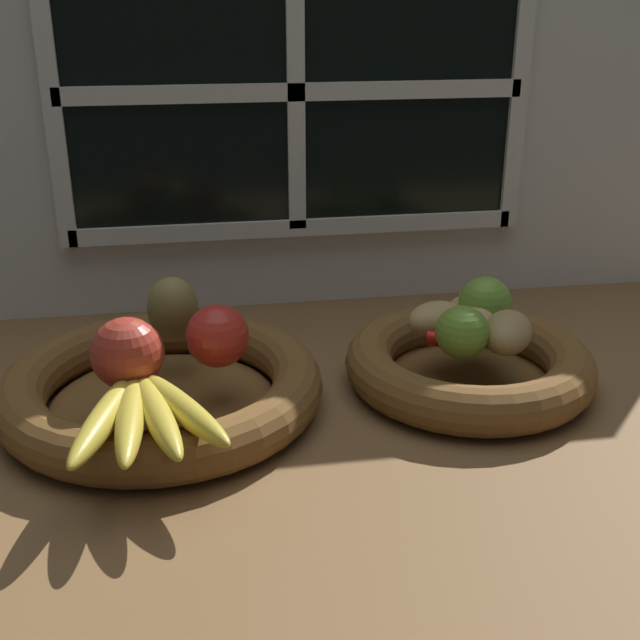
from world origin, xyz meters
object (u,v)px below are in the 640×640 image
at_px(apple_red_right, 217,336).
at_px(fruit_bowl_right, 469,365).
at_px(potato_back, 475,312).
at_px(potato_large, 472,326).
at_px(pear_brown, 173,308).
at_px(chili_pepper, 471,343).
at_px(apple_red_front, 127,353).
at_px(lime_near, 462,332).
at_px(potato_oblong, 436,319).
at_px(fruit_bowl_left, 162,388).
at_px(lime_far, 485,303).
at_px(potato_small, 507,332).
at_px(banana_bunch_front, 143,411).

bearing_deg(apple_red_right, fruit_bowl_right, 2.59).
bearing_deg(potato_back, potato_large, -114.44).
height_order(fruit_bowl_right, apple_red_right, apple_red_right).
bearing_deg(apple_red_right, pear_brown, 119.66).
relative_size(pear_brown, chili_pepper, 0.75).
relative_size(apple_red_front, lime_near, 1.26).
xyz_separation_m(potato_oblong, lime_near, (0.01, -0.06, 0.01)).
relative_size(fruit_bowl_right, chili_pepper, 2.93).
height_order(pear_brown, lime_near, pear_brown).
height_order(fruit_bowl_right, potato_oblong, potato_oblong).
height_order(fruit_bowl_left, potato_large, potato_large).
bearing_deg(fruit_bowl_left, chili_pepper, -3.97).
height_order(potato_oblong, lime_far, lime_far).
height_order(fruit_bowl_right, lime_near, lime_near).
distance_m(apple_red_right, potato_small, 0.33).
xyz_separation_m(fruit_bowl_right, lime_near, (-0.02, -0.04, 0.06)).
relative_size(potato_oblong, lime_near, 1.23).
xyz_separation_m(apple_red_right, potato_small, (0.32, -0.02, -0.01)).
bearing_deg(banana_bunch_front, potato_small, 13.99).
distance_m(fruit_bowl_left, potato_back, 0.38).
bearing_deg(potato_oblong, lime_near, -81.35).
bearing_deg(apple_red_right, fruit_bowl_left, 168.23).
distance_m(lime_near, chili_pepper, 0.03).
bearing_deg(potato_back, lime_near, -118.98).
bearing_deg(potato_back, fruit_bowl_right, -114.44).
relative_size(fruit_bowl_right, lime_near, 4.90).
bearing_deg(potato_large, pear_brown, 168.36).
distance_m(potato_oblong, lime_near, 0.07).
distance_m(potato_large, lime_near, 0.05).
bearing_deg(fruit_bowl_right, potato_oblong, 142.13).
relative_size(potato_oblong, chili_pepper, 0.74).
distance_m(banana_bunch_front, potato_oblong, 0.37).
relative_size(potato_oblong, potato_back, 1.09).
relative_size(potato_large, potato_back, 0.98).
xyz_separation_m(pear_brown, lime_near, (0.32, -0.11, -0.01)).
xyz_separation_m(fruit_bowl_right, lime_far, (0.03, 0.04, 0.06)).
bearing_deg(lime_near, banana_bunch_front, -164.86).
height_order(fruit_bowl_right, chili_pepper, chili_pepper).
relative_size(potato_large, potato_small, 0.79).
distance_m(apple_red_right, lime_far, 0.33).
xyz_separation_m(apple_red_right, pear_brown, (-0.05, 0.08, 0.00)).
height_order(fruit_bowl_right, potato_large, potato_large).
distance_m(fruit_bowl_right, chili_pepper, 0.05).
bearing_deg(fruit_bowl_left, apple_red_right, -11.77).
distance_m(potato_oblong, lime_far, 0.07).
distance_m(fruit_bowl_right, lime_near, 0.07).
relative_size(apple_red_right, potato_back, 1.02).
relative_size(pear_brown, potato_back, 1.11).
bearing_deg(pear_brown, potato_oblong, -8.04).
height_order(potato_large, potato_small, potato_small).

